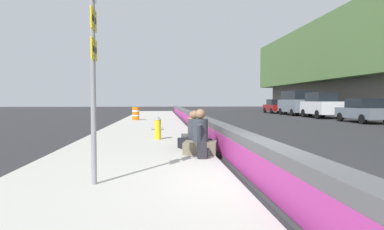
# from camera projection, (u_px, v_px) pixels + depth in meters

# --- Properties ---
(ground_plane) EXTENTS (160.00, 160.00, 0.00)m
(ground_plane) POSITION_uv_depth(u_px,v_px,m) (265.00, 189.00, 6.03)
(ground_plane) COLOR #2B2B2D
(ground_plane) RESTS_ON ground
(sidewalk_strip) EXTENTS (80.00, 4.40, 0.14)m
(sidewalk_strip) POSITION_uv_depth(u_px,v_px,m) (114.00, 188.00, 5.80)
(sidewalk_strip) COLOR #B5B2A8
(sidewalk_strip) RESTS_ON ground_plane
(jersey_barrier) EXTENTS (76.00, 0.45, 0.85)m
(jersey_barrier) POSITION_uv_depth(u_px,v_px,m) (265.00, 165.00, 6.02)
(jersey_barrier) COLOR #545456
(jersey_barrier) RESTS_ON ground_plane
(route_sign_post) EXTENTS (0.44, 0.09, 3.60)m
(route_sign_post) POSITION_uv_depth(u_px,v_px,m) (93.00, 62.00, 5.72)
(route_sign_post) COLOR gray
(route_sign_post) RESTS_ON sidewalk_strip
(fire_hydrant) EXTENTS (0.26, 0.46, 0.88)m
(fire_hydrant) POSITION_uv_depth(u_px,v_px,m) (158.00, 127.00, 12.46)
(fire_hydrant) COLOR gold
(fire_hydrant) RESTS_ON sidewalk_strip
(seated_person_foreground) EXTENTS (0.90, 1.00, 1.21)m
(seated_person_foreground) POSITION_uv_depth(u_px,v_px,m) (200.00, 140.00, 9.14)
(seated_person_foreground) COLOR #706651
(seated_person_foreground) RESTS_ON sidewalk_strip
(seated_person_middle) EXTENTS (0.93, 1.00, 1.14)m
(seated_person_middle) POSITION_uv_depth(u_px,v_px,m) (194.00, 137.00, 10.12)
(seated_person_middle) COLOR black
(seated_person_middle) RESTS_ON sidewalk_strip
(seated_person_rear) EXTENTS (0.69, 0.78, 1.08)m
(seated_person_rear) POSITION_uv_depth(u_px,v_px,m) (193.00, 133.00, 11.40)
(seated_person_rear) COLOR #424247
(seated_person_rear) RESTS_ON sidewalk_strip
(backpack) EXTENTS (0.32, 0.28, 0.40)m
(backpack) POSITION_uv_depth(u_px,v_px,m) (202.00, 150.00, 8.41)
(backpack) COLOR #232328
(backpack) RESTS_ON sidewalk_strip
(construction_barrel) EXTENTS (0.54, 0.54, 0.95)m
(construction_barrel) POSITION_uv_depth(u_px,v_px,m) (136.00, 113.00, 24.75)
(construction_barrel) COLOR orange
(construction_barrel) RESTS_ON sidewalk_strip
(parked_car_fourth) EXTENTS (4.53, 2.00, 1.71)m
(parked_car_fourth) POSITION_uv_depth(u_px,v_px,m) (363.00, 111.00, 23.84)
(parked_car_fourth) COLOR slate
(parked_car_fourth) RESTS_ON ground_plane
(parked_car_midline) EXTENTS (4.86, 2.19, 2.28)m
(parked_car_midline) POSITION_uv_depth(u_px,v_px,m) (321.00, 105.00, 30.19)
(parked_car_midline) COLOR silver
(parked_car_midline) RESTS_ON ground_plane
(parked_car_far) EXTENTS (5.11, 2.12, 2.56)m
(parked_car_far) POSITION_uv_depth(u_px,v_px,m) (295.00, 103.00, 35.57)
(parked_car_far) COLOR slate
(parked_car_far) RESTS_ON ground_plane
(parked_car_farther) EXTENTS (4.54, 2.04, 1.71)m
(parked_car_farther) POSITION_uv_depth(u_px,v_px,m) (275.00, 106.00, 41.60)
(parked_car_farther) COLOR maroon
(parked_car_farther) RESTS_ON ground_plane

